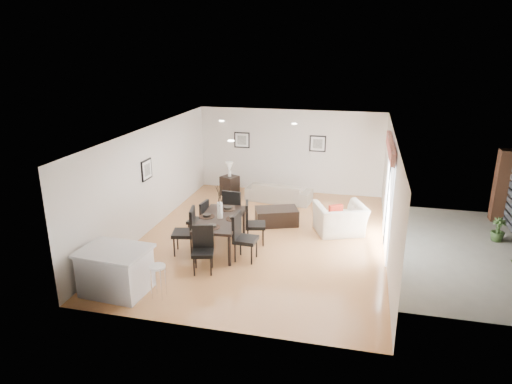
% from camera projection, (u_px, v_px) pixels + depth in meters
% --- Properties ---
extents(ground, '(8.00, 8.00, 0.00)m').
position_uv_depth(ground, '(263.00, 238.00, 11.54)').
color(ground, '#B7804B').
rests_on(ground, ground).
extents(wall_back, '(6.00, 0.04, 2.70)m').
position_uv_depth(wall_back, '(290.00, 151.00, 14.82)').
color(wall_back, silver).
rests_on(wall_back, ground).
extents(wall_front, '(6.00, 0.04, 2.70)m').
position_uv_depth(wall_front, '(210.00, 258.00, 7.42)').
color(wall_front, silver).
rests_on(wall_front, ground).
extents(wall_left, '(0.04, 8.00, 2.70)m').
position_uv_depth(wall_left, '(150.00, 179.00, 11.79)').
color(wall_left, silver).
rests_on(wall_left, ground).
extents(wall_right, '(0.04, 8.00, 2.70)m').
position_uv_depth(wall_right, '(390.00, 196.00, 10.46)').
color(wall_right, silver).
rests_on(wall_right, ground).
extents(ceiling, '(6.00, 8.00, 0.02)m').
position_uv_depth(ceiling, '(263.00, 132.00, 10.71)').
color(ceiling, white).
rests_on(ceiling, wall_back).
extents(sofa, '(2.09, 1.03, 0.58)m').
position_uv_depth(sofa, '(279.00, 192.00, 14.16)').
color(sofa, gray).
rests_on(sofa, ground).
extents(armchair, '(1.51, 1.43, 0.78)m').
position_uv_depth(armchair, '(340.00, 219.00, 11.70)').
color(armchair, beige).
rests_on(armchair, ground).
extents(courtyard_plant_b, '(0.36, 0.36, 0.59)m').
position_uv_depth(courtyard_plant_b, '(498.00, 230.00, 11.27)').
color(courtyard_plant_b, '#364F22').
rests_on(courtyard_plant_b, ground).
extents(dining_table, '(1.07, 1.93, 0.78)m').
position_uv_depth(dining_table, '(220.00, 221.00, 10.75)').
color(dining_table, black).
rests_on(dining_table, ground).
extents(dining_chair_wnear, '(0.59, 0.59, 1.11)m').
position_uv_depth(dining_chair_wnear, '(188.00, 228.00, 10.51)').
color(dining_chair_wnear, black).
rests_on(dining_chair_wnear, ground).
extents(dining_chair_wfar, '(0.49, 0.49, 0.98)m').
position_uv_depth(dining_chair_wfar, '(201.00, 218.00, 11.37)').
color(dining_chair_wfar, black).
rests_on(dining_chair_wfar, ground).
extents(dining_chair_enear, '(0.52, 0.52, 1.10)m').
position_uv_depth(dining_chair_enear, '(242.00, 234.00, 10.21)').
color(dining_chair_enear, black).
rests_on(dining_chair_enear, ground).
extents(dining_chair_efar, '(0.57, 0.57, 1.06)m').
position_uv_depth(dining_chair_efar, '(252.00, 221.00, 11.05)').
color(dining_chair_efar, black).
rests_on(dining_chair_efar, ground).
extents(dining_chair_head, '(0.55, 0.55, 1.01)m').
position_uv_depth(dining_chair_head, '(203.00, 246.00, 9.73)').
color(dining_chair_head, black).
rests_on(dining_chair_head, ground).
extents(dining_chair_foot, '(0.55, 0.55, 1.11)m').
position_uv_depth(dining_chair_foot, '(233.00, 208.00, 11.84)').
color(dining_chair_foot, black).
rests_on(dining_chair_foot, ground).
extents(vase, '(1.03, 1.58, 0.80)m').
position_uv_depth(vase, '(220.00, 205.00, 10.63)').
color(vase, white).
rests_on(vase, dining_table).
extents(coffee_table, '(1.28, 1.02, 0.45)m').
position_uv_depth(coffee_table, '(277.00, 216.00, 12.35)').
color(coffee_table, black).
rests_on(coffee_table, ground).
extents(side_table, '(0.62, 0.62, 0.63)m').
position_uv_depth(side_table, '(230.00, 186.00, 14.72)').
color(side_table, black).
rests_on(side_table, ground).
extents(table_lamp, '(0.25, 0.25, 0.47)m').
position_uv_depth(table_lamp, '(229.00, 167.00, 14.53)').
color(table_lamp, white).
rests_on(table_lamp, side_table).
extents(cushion, '(0.36, 0.28, 0.36)m').
position_uv_depth(cushion, '(336.00, 212.00, 11.55)').
color(cushion, '#A12414').
rests_on(cushion, armchair).
extents(kitchen_island, '(1.37, 1.09, 0.91)m').
position_uv_depth(kitchen_island, '(116.00, 270.00, 8.90)').
color(kitchen_island, silver).
rests_on(kitchen_island, ground).
extents(bar_stool, '(0.31, 0.31, 0.67)m').
position_uv_depth(bar_stool, '(158.00, 270.00, 8.67)').
color(bar_stool, white).
rests_on(bar_stool, ground).
extents(framed_print_back_left, '(0.52, 0.04, 0.52)m').
position_uv_depth(framed_print_back_left, '(242.00, 140.00, 15.06)').
color(framed_print_back_left, black).
rests_on(framed_print_back_left, wall_back).
extents(framed_print_back_right, '(0.52, 0.04, 0.52)m').
position_uv_depth(framed_print_back_right, '(318.00, 144.00, 14.51)').
color(framed_print_back_right, black).
rests_on(framed_print_back_right, wall_back).
extents(framed_print_left_wall, '(0.04, 0.52, 0.52)m').
position_uv_depth(framed_print_left_wall, '(147.00, 170.00, 11.50)').
color(framed_print_left_wall, black).
rests_on(framed_print_left_wall, wall_left).
extents(sliding_door, '(0.12, 2.70, 2.57)m').
position_uv_depth(sliding_door, '(389.00, 179.00, 10.65)').
color(sliding_door, white).
rests_on(sliding_door, wall_right).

